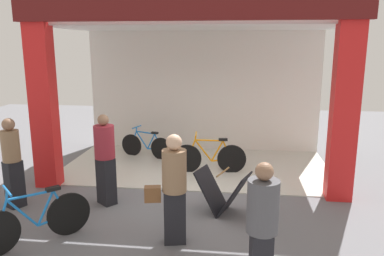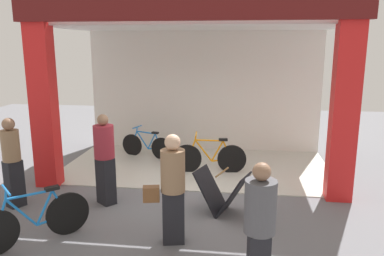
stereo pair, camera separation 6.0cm
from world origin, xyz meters
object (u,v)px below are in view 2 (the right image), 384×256
at_px(bicycle_parked_0, 33,220).
at_px(pedestrian_1, 172,188).
at_px(bicycle_inside_0, 210,157).
at_px(pedestrian_2, 105,158).
at_px(bicycle_inside_1, 147,146).
at_px(pedestrian_3, 259,227).
at_px(sandwich_board_sign, 222,192).
at_px(pedestrian_0, 12,162).

relative_size(bicycle_parked_0, pedestrian_1, 0.75).
xyz_separation_m(bicycle_inside_0, pedestrian_2, (-1.79, -1.99, 0.52)).
distance_m(bicycle_inside_1, pedestrian_3, 6.00).
relative_size(pedestrian_1, pedestrian_3, 1.02).
height_order(sandwich_board_sign, pedestrian_1, pedestrian_1).
bearing_deg(pedestrian_2, bicycle_parked_0, -109.13).
bearing_deg(sandwich_board_sign, bicycle_inside_0, 100.49).
distance_m(bicycle_inside_0, pedestrian_0, 4.16).
bearing_deg(bicycle_inside_1, pedestrian_2, -90.62).
distance_m(sandwich_board_sign, pedestrian_3, 2.31).
relative_size(bicycle_inside_1, sandwich_board_sign, 1.37).
relative_size(bicycle_inside_0, pedestrian_3, 1.03).
bearing_deg(pedestrian_3, pedestrian_1, 138.92).
height_order(sandwich_board_sign, pedestrian_3, pedestrian_3).
bearing_deg(pedestrian_2, pedestrian_0, -168.03).
bearing_deg(bicycle_inside_1, pedestrian_0, -116.39).
xyz_separation_m(pedestrian_2, pedestrian_3, (2.73, -2.34, -0.03)).
height_order(pedestrian_1, pedestrian_3, pedestrian_1).
height_order(bicycle_inside_0, bicycle_parked_0, bicycle_parked_0).
xyz_separation_m(sandwich_board_sign, pedestrian_3, (0.54, -2.19, 0.47)).
bearing_deg(pedestrian_1, pedestrian_2, 139.79).
distance_m(bicycle_inside_1, pedestrian_2, 3.05).
bearing_deg(pedestrian_3, pedestrian_2, 139.39).
distance_m(sandwich_board_sign, pedestrian_1, 1.40).
relative_size(bicycle_inside_1, bicycle_parked_0, 1.14).
xyz_separation_m(bicycle_inside_0, bicycle_parked_0, (-2.34, -3.58, 0.01)).
height_order(bicycle_inside_1, pedestrian_0, pedestrian_0).
relative_size(bicycle_inside_0, bicycle_inside_1, 1.19).
bearing_deg(sandwich_board_sign, bicycle_parked_0, -152.15).
bearing_deg(pedestrian_0, bicycle_inside_1, 63.61).
bearing_deg(sandwich_board_sign, bicycle_inside_1, 124.41).
xyz_separation_m(sandwich_board_sign, pedestrian_2, (-2.18, 0.15, 0.51)).
distance_m(bicycle_inside_0, pedestrian_1, 3.31).
bearing_deg(pedestrian_2, pedestrian_3, -40.61).
xyz_separation_m(bicycle_inside_0, pedestrian_1, (-0.29, -3.26, 0.50)).
distance_m(bicycle_inside_1, bicycle_parked_0, 4.62).
relative_size(bicycle_inside_1, pedestrian_3, 0.87).
relative_size(pedestrian_0, pedestrian_2, 0.98).
distance_m(bicycle_inside_0, pedestrian_3, 4.46).
xyz_separation_m(bicycle_inside_1, pedestrian_2, (-0.03, -2.99, 0.57)).
xyz_separation_m(bicycle_inside_0, pedestrian_3, (0.94, -4.33, 0.49)).
bearing_deg(bicycle_parked_0, bicycle_inside_0, 56.86).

